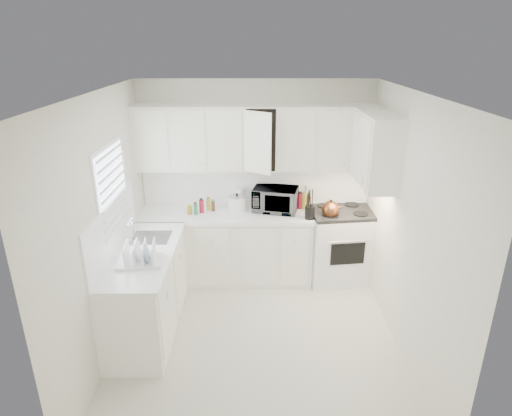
{
  "coord_description": "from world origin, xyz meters",
  "views": [
    {
      "loc": [
        -0.02,
        -3.92,
        3.04
      ],
      "look_at": [
        0.0,
        0.7,
        1.25
      ],
      "focal_mm": 30.57,
      "sensor_mm": 36.0,
      "label": 1
    }
  ],
  "objects_px": {
    "microwave": "(275,197)",
    "rice_cooker": "(237,202)",
    "tea_kettle": "(331,208)",
    "stove": "(340,235)",
    "dish_rack": "(139,252)",
    "utensil_crock": "(310,204)"
  },
  "relations": [
    {
      "from": "microwave",
      "to": "rice_cooker",
      "type": "bearing_deg",
      "value": -166.37
    },
    {
      "from": "tea_kettle",
      "to": "microwave",
      "type": "height_order",
      "value": "microwave"
    },
    {
      "from": "stove",
      "to": "dish_rack",
      "type": "xyz_separation_m",
      "value": [
        -2.28,
        -1.35,
        0.44
      ]
    },
    {
      "from": "stove",
      "to": "rice_cooker",
      "type": "bearing_deg",
      "value": 170.09
    },
    {
      "from": "microwave",
      "to": "utensil_crock",
      "type": "distance_m",
      "value": 0.5
    },
    {
      "from": "tea_kettle",
      "to": "rice_cooker",
      "type": "distance_m",
      "value": 1.2
    },
    {
      "from": "microwave",
      "to": "tea_kettle",
      "type": "bearing_deg",
      "value": -6.09
    },
    {
      "from": "rice_cooker",
      "to": "microwave",
      "type": "bearing_deg",
      "value": -10.76
    },
    {
      "from": "tea_kettle",
      "to": "dish_rack",
      "type": "relative_size",
      "value": 0.63
    },
    {
      "from": "dish_rack",
      "to": "utensil_crock",
      "type": "bearing_deg",
      "value": 24.93
    },
    {
      "from": "stove",
      "to": "rice_cooker",
      "type": "distance_m",
      "value": 1.43
    },
    {
      "from": "utensil_crock",
      "to": "tea_kettle",
      "type": "bearing_deg",
      "value": 9.84
    },
    {
      "from": "stove",
      "to": "utensil_crock",
      "type": "height_order",
      "value": "utensil_crock"
    },
    {
      "from": "tea_kettle",
      "to": "microwave",
      "type": "relative_size",
      "value": 0.5
    },
    {
      "from": "rice_cooker",
      "to": "utensil_crock",
      "type": "bearing_deg",
      "value": -28.22
    },
    {
      "from": "tea_kettle",
      "to": "utensil_crock",
      "type": "xyz_separation_m",
      "value": [
        -0.26,
        -0.05,
        0.08
      ]
    },
    {
      "from": "rice_cooker",
      "to": "dish_rack",
      "type": "xyz_separation_m",
      "value": [
        -0.93,
        -1.42,
        0.0
      ]
    },
    {
      "from": "tea_kettle",
      "to": "dish_rack",
      "type": "height_order",
      "value": "tea_kettle"
    },
    {
      "from": "microwave",
      "to": "utensil_crock",
      "type": "relative_size",
      "value": 1.4
    },
    {
      "from": "stove",
      "to": "microwave",
      "type": "xyz_separation_m",
      "value": [
        -0.86,
        0.08,
        0.51
      ]
    },
    {
      "from": "tea_kettle",
      "to": "utensil_crock",
      "type": "distance_m",
      "value": 0.28
    },
    {
      "from": "stove",
      "to": "rice_cooker",
      "type": "xyz_separation_m",
      "value": [
        -1.36,
        0.07,
        0.44
      ]
    }
  ]
}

